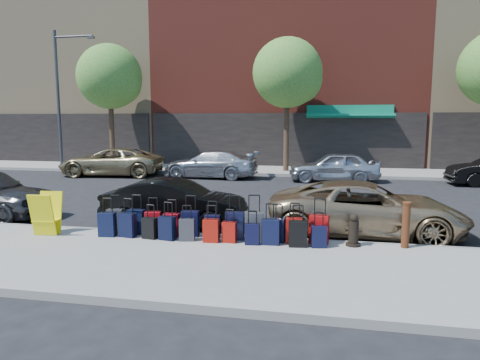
% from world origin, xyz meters
% --- Properties ---
extents(ground, '(120.00, 120.00, 0.00)m').
position_xyz_m(ground, '(0.00, 0.00, 0.00)').
color(ground, black).
rests_on(ground, ground).
extents(sidewalk_near, '(60.00, 4.00, 0.15)m').
position_xyz_m(sidewalk_near, '(0.00, -6.50, 0.07)').
color(sidewalk_near, gray).
rests_on(sidewalk_near, ground).
extents(sidewalk_far, '(60.00, 4.00, 0.15)m').
position_xyz_m(sidewalk_far, '(0.00, 10.00, 0.07)').
color(sidewalk_far, gray).
rests_on(sidewalk_far, ground).
extents(curb_near, '(60.00, 0.08, 0.15)m').
position_xyz_m(curb_near, '(0.00, -4.48, 0.07)').
color(curb_near, gray).
rests_on(curb_near, ground).
extents(curb_far, '(60.00, 0.08, 0.15)m').
position_xyz_m(curb_far, '(0.00, 7.98, 0.07)').
color(curb_far, gray).
rests_on(curb_far, ground).
extents(building_left, '(15.00, 12.12, 16.00)m').
position_xyz_m(building_left, '(-16.00, 17.98, 7.98)').
color(building_left, tan).
rests_on(building_left, ground).
extents(building_center, '(17.00, 12.85, 20.00)m').
position_xyz_m(building_center, '(0.00, 17.99, 9.98)').
color(building_center, maroon).
rests_on(building_center, ground).
extents(tree_left, '(3.80, 3.80, 7.27)m').
position_xyz_m(tree_left, '(-9.86, 9.50, 5.41)').
color(tree_left, black).
rests_on(tree_left, sidewalk_far).
extents(tree_center, '(3.80, 3.80, 7.27)m').
position_xyz_m(tree_center, '(0.64, 9.50, 5.41)').
color(tree_center, black).
rests_on(tree_center, sidewalk_far).
extents(streetlight, '(2.59, 0.18, 8.00)m').
position_xyz_m(streetlight, '(-12.80, 8.80, 4.66)').
color(streetlight, '#333338').
rests_on(streetlight, sidewalk_far).
extents(suitcase_front_0, '(0.42, 0.29, 0.94)m').
position_xyz_m(suitcase_front_0, '(-2.53, -4.77, 0.45)').
color(suitcase_front_0, '#36353A').
rests_on(suitcase_front_0, sidewalk_near).
extents(suitcase_front_1, '(0.40, 0.22, 0.97)m').
position_xyz_m(suitcase_front_1, '(-1.95, -4.79, 0.45)').
color(suitcase_front_1, black).
rests_on(suitcase_front_1, sidewalk_near).
extents(suitcase_front_2, '(0.41, 0.27, 0.91)m').
position_xyz_m(suitcase_front_2, '(-1.52, -4.78, 0.44)').
color(suitcase_front_2, '#A30A13').
rests_on(suitcase_front_2, sidewalk_near).
extents(suitcase_front_3, '(0.37, 0.20, 0.89)m').
position_xyz_m(suitcase_front_3, '(-1.01, -4.84, 0.43)').
color(suitcase_front_3, '#9E0A15').
rests_on(suitcase_front_3, sidewalk_near).
extents(suitcase_front_4, '(0.43, 0.25, 0.99)m').
position_xyz_m(suitcase_front_4, '(-0.57, -4.75, 0.46)').
color(suitcase_front_4, black).
rests_on(suitcase_front_4, sidewalk_near).
extents(suitcase_front_5, '(0.38, 0.24, 0.88)m').
position_xyz_m(suitcase_front_5, '(-0.02, -4.76, 0.43)').
color(suitcase_front_5, black).
rests_on(suitcase_front_5, sidewalk_near).
extents(suitcase_front_6, '(0.46, 0.30, 1.04)m').
position_xyz_m(suitcase_front_6, '(0.54, -4.82, 0.48)').
color(suitcase_front_6, black).
rests_on(suitcase_front_6, sidewalk_near).
extents(suitcase_front_7, '(0.48, 0.32, 1.07)m').
position_xyz_m(suitcase_front_7, '(1.00, -4.80, 0.49)').
color(suitcase_front_7, '#414147').
rests_on(suitcase_front_7, sidewalk_near).
extents(suitcase_front_8, '(0.39, 0.25, 0.88)m').
position_xyz_m(suitcase_front_8, '(1.54, -4.84, 0.43)').
color(suitcase_front_8, black).
rests_on(suitcase_front_8, sidewalk_near).
extents(suitcase_front_9, '(0.39, 0.23, 0.92)m').
position_xyz_m(suitcase_front_9, '(1.94, -4.85, 0.44)').
color(suitcase_front_9, '#9D0E0A').
rests_on(suitcase_front_9, sidewalk_near).
extents(suitcase_front_10, '(0.46, 0.29, 1.05)m').
position_xyz_m(suitcase_front_10, '(2.49, -4.79, 0.48)').
color(suitcase_front_10, '#A40A0C').
rests_on(suitcase_front_10, sidewalk_near).
extents(suitcase_back_0, '(0.41, 0.26, 0.93)m').
position_xyz_m(suitcase_back_0, '(-2.54, -5.15, 0.44)').
color(suitcase_back_0, black).
rests_on(suitcase_back_0, sidewalk_near).
extents(suitcase_back_1, '(0.42, 0.28, 0.93)m').
position_xyz_m(suitcase_back_1, '(-2.04, -5.10, 0.44)').
color(suitcase_back_1, black).
rests_on(suitcase_back_1, sidewalk_near).
extents(suitcase_back_2, '(0.37, 0.25, 0.81)m').
position_xyz_m(suitcase_back_2, '(-1.45, -5.14, 0.40)').
color(suitcase_back_2, black).
rests_on(suitcase_back_2, sidewalk_near).
extents(suitcase_back_3, '(0.41, 0.29, 0.89)m').
position_xyz_m(suitcase_back_3, '(-1.00, -5.16, 0.43)').
color(suitcase_back_3, black).
rests_on(suitcase_back_3, sidewalk_near).
extents(suitcase_back_4, '(0.38, 0.27, 0.83)m').
position_xyz_m(suitcase_back_4, '(-0.53, -5.15, 0.41)').
color(suitcase_back_4, '#333337').
rests_on(suitcase_back_4, sidewalk_near).
extents(suitcase_back_5, '(0.37, 0.23, 0.86)m').
position_xyz_m(suitcase_back_5, '(0.05, -5.15, 0.42)').
color(suitcase_back_5, '#961309').
rests_on(suitcase_back_5, sidewalk_near).
extents(suitcase_back_6, '(0.33, 0.21, 0.77)m').
position_xyz_m(suitcase_back_6, '(0.47, -5.09, 0.39)').
color(suitcase_back_6, '#941109').
rests_on(suitcase_back_6, sidewalk_near).
extents(suitcase_back_7, '(0.34, 0.22, 0.77)m').
position_xyz_m(suitcase_back_7, '(1.02, -5.16, 0.39)').
color(suitcase_back_7, black).
rests_on(suitcase_back_7, sidewalk_near).
extents(suitcase_back_8, '(0.40, 0.25, 0.94)m').
position_xyz_m(suitcase_back_8, '(1.42, -5.08, 0.44)').
color(suitcase_back_8, black).
rests_on(suitcase_back_8, sidewalk_near).
extents(suitcase_back_9, '(0.41, 0.27, 0.93)m').
position_xyz_m(suitcase_back_9, '(2.04, -5.13, 0.44)').
color(suitcase_back_9, black).
rests_on(suitcase_back_9, sidewalk_near).
extents(suitcase_back_10, '(0.36, 0.24, 0.78)m').
position_xyz_m(suitcase_back_10, '(2.50, -5.10, 0.39)').
color(suitcase_back_10, black).
rests_on(suitcase_back_10, sidewalk_near).
extents(fire_hydrant, '(0.38, 0.33, 0.73)m').
position_xyz_m(fire_hydrant, '(3.26, -4.82, 0.49)').
color(fire_hydrant, black).
rests_on(fire_hydrant, sidewalk_near).
extents(bollard, '(0.19, 0.19, 1.02)m').
position_xyz_m(bollard, '(4.36, -4.75, 0.67)').
color(bollard, '#38190C').
rests_on(bollard, sidewalk_near).
extents(display_rack, '(0.63, 0.68, 1.03)m').
position_xyz_m(display_rack, '(-4.06, -5.29, 0.66)').
color(display_rack, yellow).
rests_on(display_rack, sidewalk_near).
extents(car_near_1, '(4.02, 1.53, 1.31)m').
position_xyz_m(car_near_1, '(-1.46, -3.29, 0.65)').
color(car_near_1, black).
rests_on(car_near_1, ground).
extents(car_near_2, '(4.99, 2.37, 1.38)m').
position_xyz_m(car_near_2, '(3.67, -3.21, 0.69)').
color(car_near_2, '#9B825F').
rests_on(car_near_2, ground).
extents(car_far_0, '(5.63, 3.09, 1.50)m').
position_xyz_m(car_far_0, '(-8.59, 6.60, 0.75)').
color(car_far_0, '#95845B').
rests_on(car_far_0, ground).
extents(car_far_1, '(5.00, 2.30, 1.42)m').
position_xyz_m(car_far_1, '(-3.16, 6.83, 0.71)').
color(car_far_1, '#BABDC2').
rests_on(car_far_1, ground).
extents(car_far_2, '(4.40, 2.05, 1.46)m').
position_xyz_m(car_far_2, '(3.07, 6.60, 0.73)').
color(car_far_2, '#BABCC1').
rests_on(car_far_2, ground).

